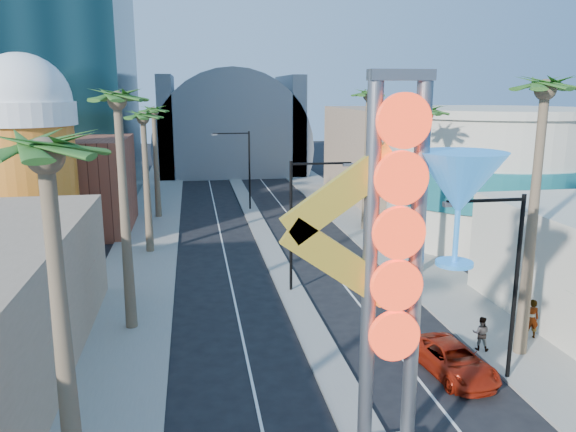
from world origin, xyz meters
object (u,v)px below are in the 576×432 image
object	(u,v)px
pedestrian_a	(531,318)
pedestrian_b	(481,333)
neon_sign	(421,255)
red_pickup	(453,360)

from	to	relation	value
pedestrian_a	pedestrian_b	xyz separation A→B (m)	(-3.06, -0.81, -0.17)
neon_sign	pedestrian_b	size ratio (longest dim) A/B	7.75
pedestrian_a	neon_sign	bearing A→B (deg)	57.23
red_pickup	pedestrian_b	world-z (taller)	pedestrian_b
neon_sign	pedestrian_b	xyz separation A→B (m)	(6.48, 7.58, -6.35)
neon_sign	red_pickup	world-z (taller)	neon_sign
neon_sign	red_pickup	bearing A→B (deg)	53.82
neon_sign	pedestrian_b	world-z (taller)	neon_sign
pedestrian_b	red_pickup	bearing A→B (deg)	65.54
pedestrian_a	pedestrian_b	world-z (taller)	pedestrian_a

